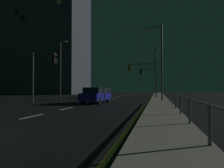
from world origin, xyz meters
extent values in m
plane|color=black|center=(0.00, 17.50, 0.00)|extent=(112.00, 112.00, 0.00)
cube|color=#9E937F|center=(6.74, 17.50, 0.07)|extent=(2.15, 77.00, 0.14)
cube|color=silver|center=(0.00, 5.00, 0.01)|extent=(0.14, 2.00, 0.01)
cube|color=silver|center=(0.00, 9.00, 0.01)|extent=(0.14, 2.00, 0.01)
cube|color=silver|center=(0.00, 13.00, 0.01)|extent=(0.14, 2.00, 0.01)
cube|color=silver|center=(0.00, 17.00, 0.01)|extent=(0.14, 2.00, 0.01)
cube|color=silver|center=(0.00, 21.00, 0.01)|extent=(0.14, 2.00, 0.01)
cube|color=silver|center=(0.00, 25.00, 0.01)|extent=(0.14, 2.00, 0.01)
cube|color=silver|center=(0.00, 29.00, 0.01)|extent=(0.14, 2.00, 0.01)
cube|color=silver|center=(0.00, 33.00, 0.01)|extent=(0.14, 2.00, 0.01)
cube|color=silver|center=(0.00, 37.00, 0.01)|extent=(0.14, 2.00, 0.01)
cube|color=silver|center=(0.00, 41.00, 0.01)|extent=(0.14, 2.00, 0.01)
cube|color=silver|center=(0.00, 45.00, 0.01)|extent=(0.14, 2.00, 0.01)
cube|color=gold|center=(5.41, 22.50, 0.01)|extent=(0.14, 53.00, 0.01)
cube|color=navy|center=(0.51, 14.57, 0.67)|extent=(2.08, 4.50, 0.70)
cube|color=#1E2328|center=(0.49, 14.32, 1.29)|extent=(1.75, 2.56, 0.55)
cylinder|color=black|center=(-0.20, 16.02, 0.32)|extent=(0.26, 0.65, 0.64)
cylinder|color=black|center=(1.39, 15.93, 0.32)|extent=(0.26, 0.65, 0.64)
cylinder|color=black|center=(-0.37, 13.21, 0.32)|extent=(0.26, 0.65, 0.64)
cylinder|color=black|center=(1.22, 13.11, 0.32)|extent=(0.26, 0.65, 0.64)
cube|color=black|center=(-1.63, 24.89, 0.67)|extent=(1.95, 4.45, 0.70)
cube|color=#1E2328|center=(-1.62, 25.14, 1.29)|extent=(1.67, 2.51, 0.55)
cylinder|color=black|center=(-0.87, 23.46, 0.32)|extent=(0.24, 0.65, 0.64)
cylinder|color=black|center=(-2.47, 23.50, 0.32)|extent=(0.24, 0.65, 0.64)
cylinder|color=black|center=(-0.79, 26.27, 0.32)|extent=(0.24, 0.65, 0.64)
cylinder|color=black|center=(-2.39, 26.32, 0.32)|extent=(0.24, 0.65, 0.64)
cylinder|color=#2D3033|center=(6.34, 32.50, 2.71)|extent=(0.16, 0.16, 5.13)
cylinder|color=#38383D|center=(4.93, 32.38, 5.02)|extent=(2.82, 0.35, 0.11)
cube|color=black|center=(3.53, 32.26, 4.50)|extent=(0.31, 0.36, 0.95)
sphere|color=red|center=(3.38, 32.25, 4.80)|extent=(0.20, 0.20, 0.20)
sphere|color=black|center=(3.38, 32.25, 4.50)|extent=(0.20, 0.20, 0.20)
sphere|color=black|center=(3.38, 32.25, 4.20)|extent=(0.20, 0.20, 0.20)
cylinder|color=#38383D|center=(-5.87, 13.40, 2.58)|extent=(0.16, 0.16, 5.16)
cylinder|color=#2D3033|center=(-4.59, 13.25, 4.91)|extent=(2.57, 0.40, 0.11)
cube|color=black|center=(-3.31, 13.11, 4.38)|extent=(0.32, 0.37, 0.95)
sphere|color=red|center=(-3.15, 13.09, 4.68)|extent=(0.20, 0.20, 0.20)
sphere|color=black|center=(-3.15, 13.09, 4.38)|extent=(0.20, 0.20, 0.20)
sphere|color=black|center=(-3.15, 13.09, 4.08)|extent=(0.20, 0.20, 0.20)
cylinder|color=#38383D|center=(6.34, 24.66, 2.70)|extent=(0.16, 0.16, 5.12)
cylinder|color=#2D3033|center=(4.46, 24.44, 5.01)|extent=(3.78, 0.55, 0.11)
cube|color=olive|center=(2.58, 24.22, 4.49)|extent=(0.32, 0.37, 0.95)
sphere|color=red|center=(2.42, 24.20, 4.79)|extent=(0.20, 0.20, 0.20)
sphere|color=black|center=(2.42, 24.20, 4.49)|extent=(0.20, 0.20, 0.20)
sphere|color=black|center=(2.42, 24.20, 4.19)|extent=(0.20, 0.20, 0.20)
cylinder|color=#4C4C51|center=(6.98, 17.69, 4.27)|extent=(0.18, 0.18, 8.26)
cylinder|color=#4C4C51|center=(6.15, 17.97, 8.25)|extent=(1.69, 0.66, 0.10)
ellipsoid|color=#F9D172|center=(5.32, 18.25, 8.15)|extent=(0.56, 0.36, 0.24)
cylinder|color=#38383D|center=(-6.45, 20.29, 3.94)|extent=(0.18, 0.18, 7.87)
cylinder|color=#4C4C51|center=(-5.88, 19.86, 7.72)|extent=(1.22, 0.95, 0.10)
ellipsoid|color=#F9D172|center=(-5.30, 19.42, 7.62)|extent=(0.56, 0.36, 0.24)
cylinder|color=#38383D|center=(6.29, 29.34, 4.14)|extent=(0.18, 0.18, 8.00)
cylinder|color=#4C4C51|center=(6.41, 28.69, 7.99)|extent=(0.34, 1.32, 0.10)
ellipsoid|color=#F9D172|center=(6.53, 28.03, 7.89)|extent=(0.56, 0.36, 0.24)
cylinder|color=#59595E|center=(7.66, 0.92, 0.61)|extent=(0.09, 0.09, 0.95)
cylinder|color=#59595E|center=(7.66, 3.84, 0.61)|extent=(0.09, 0.09, 0.95)
cylinder|color=#59595E|center=(7.66, 6.77, 0.61)|extent=(0.09, 0.09, 0.95)
cylinder|color=#59595E|center=(7.66, 9.69, 0.61)|extent=(0.09, 0.09, 0.95)
cylinder|color=#59595E|center=(7.66, 12.61, 0.61)|extent=(0.09, 0.09, 0.95)
cylinder|color=#59595E|center=(7.66, 15.53, 0.61)|extent=(0.09, 0.09, 0.95)
cube|color=slate|center=(7.66, 6.77, 1.09)|extent=(0.06, 17.53, 0.06)
cube|color=#3D424C|center=(-24.67, 43.87, 15.91)|extent=(24.21, 13.35, 31.82)
cube|color=black|center=(-25.56, 37.16, 18.51)|extent=(1.10, 0.06, 1.50)
cube|color=#EACC7A|center=(-15.82, 37.16, 22.02)|extent=(1.10, 0.06, 1.50)
cube|color=black|center=(-27.22, 37.16, 20.21)|extent=(1.10, 0.06, 1.50)
camera|label=1|loc=(6.45, -4.13, 1.50)|focal=31.34mm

